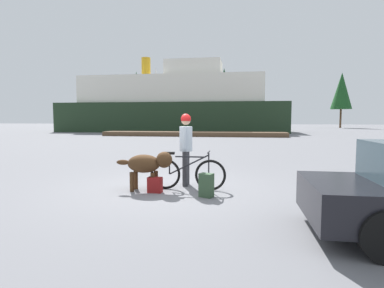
# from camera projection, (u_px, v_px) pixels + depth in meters

# --- Properties ---
(ground_plane) EXTENTS (160.00, 160.00, 0.00)m
(ground_plane) POSITION_uv_depth(u_px,v_px,m) (172.00, 188.00, 7.60)
(ground_plane) COLOR slate
(bicycle) EXTENTS (1.80, 0.44, 0.92)m
(bicycle) POSITION_uv_depth(u_px,v_px,m) (187.00, 173.00, 7.43)
(bicycle) COLOR black
(bicycle) RESTS_ON ground_plane
(person_cyclist) EXTENTS (0.32, 0.53, 1.79)m
(person_cyclist) POSITION_uv_depth(u_px,v_px,m) (186.00, 142.00, 7.86)
(person_cyclist) COLOR #333338
(person_cyclist) RESTS_ON ground_plane
(dog) EXTENTS (1.34, 0.50, 0.92)m
(dog) POSITION_uv_depth(u_px,v_px,m) (148.00, 164.00, 7.32)
(dog) COLOR #472D19
(dog) RESTS_ON ground_plane
(backpack) EXTENTS (0.34, 0.29, 0.51)m
(backpack) POSITION_uv_depth(u_px,v_px,m) (206.00, 185.00, 6.76)
(backpack) COLOR #334C33
(backpack) RESTS_ON ground_plane
(handbag_pannier) EXTENTS (0.33, 0.20, 0.35)m
(handbag_pannier) POSITION_uv_depth(u_px,v_px,m) (155.00, 185.00, 7.17)
(handbag_pannier) COLOR maroon
(handbag_pannier) RESTS_ON ground_plane
(dock_pier) EXTENTS (16.98, 2.64, 0.40)m
(dock_pier) POSITION_uv_depth(u_px,v_px,m) (194.00, 134.00, 29.70)
(dock_pier) COLOR brown
(dock_pier) RESTS_ON ground_plane
(ferry_boat) EXTENTS (27.30, 7.28, 9.09)m
(ferry_boat) POSITION_uv_depth(u_px,v_px,m) (173.00, 105.00, 38.92)
(ferry_boat) COLOR #1E331E
(ferry_boat) RESTS_ON ground_plane
(sailboat_moored) EXTENTS (7.23, 2.02, 8.54)m
(sailboat_moored) POSITION_uv_depth(u_px,v_px,m) (156.00, 126.00, 44.59)
(sailboat_moored) COLOR silver
(sailboat_moored) RESTS_ON ground_plane
(pine_tree_far_left) EXTENTS (2.90, 2.90, 10.29)m
(pine_tree_far_left) POSITION_uv_depth(u_px,v_px,m) (137.00, 91.00, 59.01)
(pine_tree_far_left) COLOR #4C331E
(pine_tree_far_left) RESTS_ON ground_plane
(pine_tree_center) EXTENTS (4.04, 4.04, 10.37)m
(pine_tree_center) POSITION_uv_depth(u_px,v_px,m) (224.00, 91.00, 55.70)
(pine_tree_center) COLOR #4C331E
(pine_tree_center) RESTS_ON ground_plane
(pine_tree_far_right) EXTENTS (3.44, 3.44, 9.30)m
(pine_tree_far_right) POSITION_uv_depth(u_px,v_px,m) (342.00, 91.00, 53.27)
(pine_tree_far_right) COLOR #4C331E
(pine_tree_far_right) RESTS_ON ground_plane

